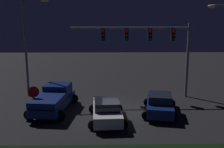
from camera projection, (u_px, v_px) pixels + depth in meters
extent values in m
plane|color=black|center=(119.00, 109.00, 19.26)|extent=(80.00, 80.00, 0.00)
cube|color=navy|center=(54.00, 102.00, 18.72)|extent=(2.56, 5.58, 0.55)
cube|color=navy|center=(58.00, 89.00, 19.74)|extent=(2.03, 2.08, 0.85)
cube|color=black|center=(58.00, 88.00, 19.72)|extent=(1.91, 1.70, 0.51)
cube|color=navy|center=(48.00, 100.00, 17.57)|extent=(2.23, 3.21, 0.45)
cylinder|color=black|center=(49.00, 98.00, 20.76)|extent=(0.80, 0.22, 0.80)
cylinder|color=black|center=(73.00, 99.00, 20.59)|extent=(0.80, 0.22, 0.80)
cylinder|color=black|center=(30.00, 115.00, 16.96)|extent=(0.80, 0.22, 0.80)
cylinder|color=black|center=(60.00, 116.00, 16.79)|extent=(0.80, 0.22, 0.80)
cube|color=navy|center=(160.00, 105.00, 18.29)|extent=(2.59, 4.66, 0.70)
cube|color=black|center=(160.00, 98.00, 17.92)|extent=(1.94, 2.26, 0.55)
cylinder|color=black|center=(147.00, 102.00, 19.94)|extent=(0.64, 0.22, 0.64)
cylinder|color=black|center=(171.00, 103.00, 19.64)|extent=(0.64, 0.22, 0.64)
cylinder|color=black|center=(146.00, 115.00, 17.05)|extent=(0.64, 0.22, 0.64)
cylinder|color=black|center=(174.00, 117.00, 16.74)|extent=(0.64, 0.22, 0.64)
cube|color=silver|center=(107.00, 112.00, 16.87)|extent=(2.02, 4.49, 0.70)
cube|color=black|center=(107.00, 104.00, 16.51)|extent=(1.70, 2.08, 0.55)
cylinder|color=black|center=(93.00, 109.00, 18.33)|extent=(0.64, 0.22, 0.64)
cylinder|color=black|center=(118.00, 108.00, 18.46)|extent=(0.64, 0.22, 0.64)
cylinder|color=black|center=(93.00, 125.00, 15.40)|extent=(0.64, 0.22, 0.64)
cylinder|color=black|center=(123.00, 124.00, 15.53)|extent=(0.64, 0.22, 0.64)
cylinder|color=slate|center=(187.00, 61.00, 22.06)|extent=(0.24, 0.24, 6.50)
cylinder|color=slate|center=(130.00, 28.00, 21.41)|extent=(10.20, 0.18, 0.18)
cube|color=black|center=(173.00, 35.00, 21.60)|extent=(0.32, 0.44, 0.95)
sphere|color=red|center=(174.00, 32.00, 21.32)|extent=(0.22, 0.22, 0.22)
sphere|color=#59380A|center=(174.00, 35.00, 21.37)|extent=(0.22, 0.22, 0.22)
sphere|color=#0C4719|center=(173.00, 39.00, 21.43)|extent=(0.22, 0.22, 0.22)
cube|color=black|center=(150.00, 35.00, 21.56)|extent=(0.32, 0.44, 0.95)
sphere|color=red|center=(150.00, 32.00, 21.28)|extent=(0.22, 0.22, 0.22)
sphere|color=#59380A|center=(150.00, 35.00, 21.34)|extent=(0.22, 0.22, 0.22)
sphere|color=#0C4719|center=(150.00, 39.00, 21.39)|extent=(0.22, 0.22, 0.22)
cube|color=black|center=(127.00, 35.00, 21.52)|extent=(0.32, 0.44, 0.95)
sphere|color=red|center=(127.00, 32.00, 21.24)|extent=(0.22, 0.22, 0.22)
sphere|color=#59380A|center=(127.00, 35.00, 21.30)|extent=(0.22, 0.22, 0.22)
sphere|color=#0C4719|center=(127.00, 39.00, 21.36)|extent=(0.22, 0.22, 0.22)
cube|color=black|center=(103.00, 35.00, 21.49)|extent=(0.32, 0.44, 0.95)
sphere|color=red|center=(103.00, 32.00, 21.20)|extent=(0.22, 0.22, 0.22)
sphere|color=#59380A|center=(103.00, 35.00, 21.26)|extent=(0.22, 0.22, 0.22)
sphere|color=#0C4719|center=(103.00, 39.00, 21.32)|extent=(0.22, 0.22, 0.22)
cylinder|color=slate|center=(26.00, 48.00, 22.05)|extent=(0.20, 0.20, 8.68)
ellipsoid|color=#F9CC72|center=(45.00, 0.00, 21.29)|extent=(0.70, 0.44, 0.30)
ellipsoid|color=#F9CC72|center=(212.00, 6.00, 21.21)|extent=(0.70, 0.44, 0.30)
cylinder|color=slate|center=(34.00, 102.00, 17.41)|extent=(0.07, 0.07, 2.20)
cylinder|color=#B20C0F|center=(34.00, 92.00, 17.23)|extent=(0.76, 0.03, 0.76)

